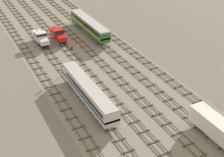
% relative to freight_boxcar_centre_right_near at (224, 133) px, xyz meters
% --- Properties ---
extents(ground_plane, '(480.00, 480.00, 0.00)m').
position_rel_freight_boxcar_centre_right_near_xyz_m(ground_plane, '(-6.97, 33.00, -2.45)').
color(ground_plane, slate).
extents(ballast_bed, '(27.22, 176.00, 0.01)m').
position_rel_freight_boxcar_centre_right_near_xyz_m(ballast_bed, '(-6.97, 33.00, -2.45)').
color(ballast_bed, gray).
rests_on(ballast_bed, ground).
extents(track_far_left, '(2.40, 126.00, 0.29)m').
position_rel_freight_boxcar_centre_right_near_xyz_m(track_far_left, '(-18.58, 34.00, -2.31)').
color(track_far_left, '#47382D').
rests_on(track_far_left, ground).
extents(track_left, '(2.40, 126.00, 0.29)m').
position_rel_freight_boxcar_centre_right_near_xyz_m(track_left, '(-13.94, 34.00, -2.31)').
color(track_left, '#47382D').
rests_on(track_left, ground).
extents(track_centre_left, '(2.40, 126.00, 0.29)m').
position_rel_freight_boxcar_centre_right_near_xyz_m(track_centre_left, '(-9.30, 34.00, -2.31)').
color(track_centre_left, '#47382D').
rests_on(track_centre_left, ground).
extents(track_centre, '(2.40, 126.00, 0.29)m').
position_rel_freight_boxcar_centre_right_near_xyz_m(track_centre, '(-4.65, 34.00, -2.31)').
color(track_centre, '#47382D').
rests_on(track_centre, ground).
extents(track_centre_right, '(2.40, 126.00, 0.29)m').
position_rel_freight_boxcar_centre_right_near_xyz_m(track_centre_right, '(-0.01, 34.00, -2.31)').
color(track_centre_right, '#47382D').
rests_on(track_centre_right, ground).
extents(track_right, '(2.40, 126.00, 0.29)m').
position_rel_freight_boxcar_centre_right_near_xyz_m(track_right, '(4.64, 34.00, -2.31)').
color(track_right, '#47382D').
rests_on(track_right, ground).
extents(freight_boxcar_centre_right_near, '(2.87, 14.00, 3.60)m').
position_rel_freight_boxcar_centre_right_near_xyz_m(freight_boxcar_centre_right_near, '(0.00, 0.00, 0.00)').
color(freight_boxcar_centre_right_near, white).
rests_on(freight_boxcar_centre_right_near, ground).
extents(diesel_railcar_left_mid, '(2.96, 20.50, 3.80)m').
position_rel_freight_boxcar_centre_right_near_xyz_m(diesel_railcar_left_mid, '(-13.94, 20.82, 0.15)').
color(diesel_railcar_left_mid, beige).
rests_on(diesel_railcar_left_mid, ground).
extents(shunter_loco_centre_left_midfar, '(2.74, 8.46, 3.10)m').
position_rel_freight_boxcar_centre_right_near_xyz_m(shunter_loco_centre_left_midfar, '(-9.30, 51.27, -0.44)').
color(shunter_loco_centre_left_midfar, red).
rests_on(shunter_loco_centre_left_midfar, ground).
extents(shunter_loco_left_far, '(2.74, 8.46, 3.10)m').
position_rel_freight_boxcar_centre_right_near_xyz_m(shunter_loco_left_far, '(-13.94, 51.30, -0.44)').
color(shunter_loco_left_far, white).
rests_on(shunter_loco_left_far, ground).
extents(diesel_railcar_centre_right_farther, '(2.96, 20.50, 3.80)m').
position_rel_freight_boxcar_centre_right_near_xyz_m(diesel_railcar_centre_right_farther, '(-0.01, 51.78, 0.15)').
color(diesel_railcar_centre_right_farther, '#286638').
rests_on(diesel_railcar_centre_right_farther, ground).
extents(signal_post_nearest, '(0.28, 0.47, 5.62)m').
position_rel_freight_boxcar_centre_right_near_xyz_m(signal_post_nearest, '(-11.62, 34.71, 1.10)').
color(signal_post_nearest, gray).
rests_on(signal_post_nearest, ground).
extents(signal_post_near, '(0.28, 0.47, 4.51)m').
position_rel_freight_boxcar_centre_right_near_xyz_m(signal_post_near, '(-2.33, 48.75, 0.46)').
color(signal_post_near, gray).
rests_on(signal_post_near, ground).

